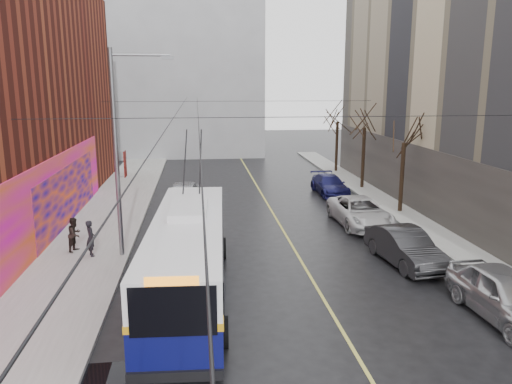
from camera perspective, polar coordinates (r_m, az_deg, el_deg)
ground at (r=14.09m, az=6.43°, el=-20.26°), size 140.00×140.00×0.00m
sidewalk_left at (r=25.24m, az=-18.23°, el=-5.59°), size 4.00×60.00×0.15m
sidewalk_right at (r=27.40m, az=19.29°, el=-4.26°), size 2.00×60.00×0.15m
lane_line at (r=26.99m, az=2.86°, el=-3.97°), size 0.12×50.00×0.01m
building_far at (r=56.63m, az=-10.16°, el=13.61°), size 20.50×12.10×18.00m
streetlight_pole at (r=21.96m, az=-15.31°, el=4.77°), size 2.65×0.60×9.00m
catenary_wires at (r=26.34m, az=-6.09°, el=9.38°), size 18.00×60.00×0.22m
tree_near at (r=30.09m, az=16.65°, el=6.87°), size 3.20×3.20×6.40m
tree_mid at (r=36.59m, az=12.36°, el=8.42°), size 3.20×3.20×6.68m
tree_far at (r=43.26m, az=9.34°, el=8.96°), size 3.20×3.20×6.57m
pigeons_flying at (r=22.32m, az=-5.41°, el=12.93°), size 3.52×4.32×1.64m
trolleybus at (r=18.22m, az=-7.74°, el=-7.15°), size 3.15×11.75×5.52m
parked_car_a at (r=18.43m, az=26.69°, el=-10.49°), size 2.15×4.98×1.67m
parked_car_b at (r=22.24m, az=16.64°, el=-6.02°), size 2.14×4.81×1.53m
parked_car_c at (r=27.65m, az=11.81°, el=-2.23°), size 2.59×5.43×1.49m
parked_car_d at (r=34.99m, az=8.41°, el=0.81°), size 2.03×4.65×1.33m
following_car at (r=30.90m, az=-8.34°, el=-0.42°), size 2.41×4.99×1.64m
pedestrian_a at (r=23.02m, az=-18.38°, el=-5.04°), size 0.58×0.69×1.60m
pedestrian_b at (r=23.92m, az=-20.00°, el=-4.56°), size 0.81×0.91×1.55m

